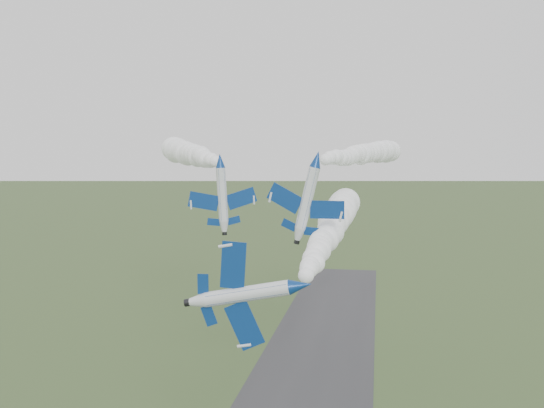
{
  "coord_description": "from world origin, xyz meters",
  "views": [
    {
      "loc": [
        12.33,
        -65.91,
        42.98
      ],
      "look_at": [
        -2.19,
        16.56,
        36.17
      ],
      "focal_mm": 40.0,
      "sensor_mm": 36.0,
      "label": 1
    }
  ],
  "objects": [
    {
      "name": "jet_pair_left",
      "position": [
        -10.47,
        19.95,
        42.14
      ],
      "size": [
        9.98,
        11.41,
        2.99
      ],
      "rotation": [
        0.0,
        -0.06,
        0.42
      ],
      "color": "silver"
    },
    {
      "name": "smoke_trail_jet_pair_right",
      "position": [
        9.74,
        55.79,
        43.15
      ],
      "size": [
        13.87,
        64.19,
        5.02
      ],
      "primitive_type": null,
      "rotation": [
        0.0,
        0.0,
        -0.14
      ],
      "color": "white"
    },
    {
      "name": "jet_lead",
      "position": [
        4.66,
        -5.45,
        29.64
      ],
      "size": [
        3.76,
        13.66,
        11.13
      ],
      "rotation": [
        0.0,
        1.39,
        0.02
      ],
      "color": "silver"
    },
    {
      "name": "jet_pair_right",
      "position": [
        3.59,
        20.57,
        42.4
      ],
      "size": [
        11.46,
        13.95,
        4.13
      ],
      "rotation": [
        0.0,
        0.24,
        -0.14
      ],
      "color": "silver"
    },
    {
      "name": "smoke_trail_jet_lead",
      "position": [
        4.99,
        29.66,
        31.33
      ],
      "size": [
        7.12,
        64.06,
        5.92
      ],
      "primitive_type": null,
      "rotation": [
        0.0,
        0.0,
        0.02
      ],
      "color": "white"
    },
    {
      "name": "smoke_trail_jet_pair_left",
      "position": [
        -26.03,
        53.84,
        43.17
      ],
      "size": [
        33.83,
        66.2,
        5.95
      ],
      "primitive_type": null,
      "rotation": [
        0.0,
        0.0,
        0.42
      ],
      "color": "white"
    }
  ]
}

